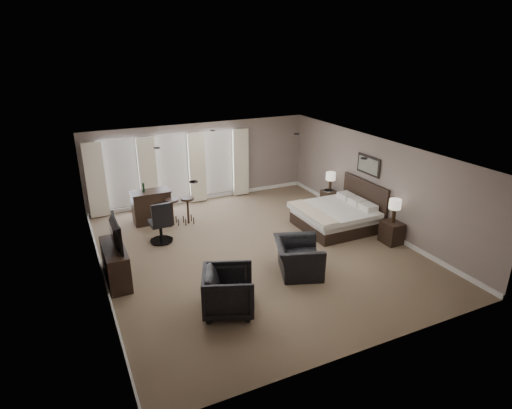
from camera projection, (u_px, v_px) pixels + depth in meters
name	position (u px, v px, depth m)	size (l,w,h in m)	color
room	(256.00, 203.00, 10.57)	(7.60, 8.60, 2.64)	brown
window_bay	(173.00, 170.00, 13.67)	(5.25, 0.20, 2.30)	silver
bed	(333.00, 207.00, 12.10)	(2.04, 1.94, 1.30)	silver
nightstand_near	(392.00, 233.00, 11.36)	(0.44, 0.54, 0.59)	black
nightstand_far	(329.00, 199.00, 13.82)	(0.41, 0.50, 0.55)	black
lamp_near	(394.00, 211.00, 11.14)	(0.31, 0.31, 0.64)	beige
lamp_far	(330.00, 182.00, 13.61)	(0.30, 0.30, 0.63)	beige
wall_art	(368.00, 165.00, 12.15)	(0.04, 0.96, 0.56)	slate
dresser	(116.00, 264.00, 9.51)	(0.46, 1.44, 0.84)	black
tv	(113.00, 244.00, 9.34)	(1.12, 0.65, 0.15)	black
armchair_near	(298.00, 252.00, 9.82)	(1.19, 0.77, 1.04)	black
armchair_far	(229.00, 289.00, 8.39)	(0.98, 0.92, 1.01)	black
bar_counter	(152.00, 207.00, 12.59)	(1.12, 0.58, 0.98)	black
bar_stool_left	(173.00, 212.00, 12.41)	(0.38, 0.38, 0.81)	black
bar_stool_right	(188.00, 211.00, 12.53)	(0.38, 0.38, 0.81)	black
desk_chair	(160.00, 222.00, 11.31)	(0.60, 0.60, 1.18)	black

